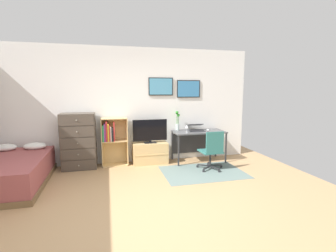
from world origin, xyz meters
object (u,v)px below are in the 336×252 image
(tv_stand, at_px, (150,153))
(computer_mouse, at_px, (208,130))
(bookshelf, at_px, (112,138))
(wine_glass, at_px, (187,127))
(dresser, at_px, (79,141))
(desk, at_px, (197,136))
(office_chair, at_px, (212,149))
(bed, at_px, (9,172))
(television, at_px, (150,131))
(bamboo_vase, at_px, (177,121))
(laptop, at_px, (196,128))

(tv_stand, distance_m, computer_mouse, 1.50)
(bookshelf, relative_size, wine_glass, 6.07)
(dresser, xyz_separation_m, tv_stand, (1.58, 0.02, -0.37))
(desk, distance_m, office_chair, 0.82)
(desk, height_order, wine_glass, wine_glass)
(computer_mouse, height_order, wine_glass, wine_glass)
(desk, bearing_deg, wine_glass, -152.88)
(bed, relative_size, television, 2.46)
(office_chair, relative_size, bamboo_vase, 1.79)
(bed, relative_size, laptop, 4.62)
(desk, bearing_deg, television, 179.69)
(office_chair, xyz_separation_m, computer_mouse, (0.20, 0.73, 0.30))
(television, height_order, office_chair, television)
(bookshelf, height_order, tv_stand, bookshelf)
(office_chair, relative_size, laptop, 2.02)
(desk, bearing_deg, computer_mouse, -18.86)
(bookshelf, distance_m, bamboo_vase, 1.60)
(television, relative_size, office_chair, 0.93)
(bookshelf, height_order, office_chair, bookshelf)
(bookshelf, bearing_deg, bed, -155.76)
(wine_glass, bearing_deg, television, 168.20)
(tv_stand, relative_size, computer_mouse, 7.79)
(bed, distance_m, dresser, 1.41)
(tv_stand, xyz_separation_m, computer_mouse, (1.41, -0.11, 0.51))
(computer_mouse, bearing_deg, laptop, 157.70)
(bed, bearing_deg, television, 15.08)
(bookshelf, xyz_separation_m, laptop, (2.01, -0.05, 0.17))
(television, xyz_separation_m, office_chair, (1.21, -0.81, -0.31))
(desk, bearing_deg, bookshelf, 177.72)
(dresser, distance_m, bamboo_vase, 2.30)
(laptop, bearing_deg, office_chair, -80.62)
(computer_mouse, bearing_deg, tv_stand, 175.57)
(computer_mouse, relative_size, bamboo_vase, 0.22)
(dresser, xyz_separation_m, wine_glass, (2.42, -0.18, 0.26))
(bookshelf, xyz_separation_m, office_chair, (2.07, -0.89, -0.18))
(bamboo_vase, bearing_deg, tv_stand, -171.55)
(computer_mouse, xyz_separation_m, wine_glass, (-0.57, -0.09, 0.12))
(television, relative_size, desk, 0.65)
(dresser, distance_m, television, 1.58)
(bookshelf, xyz_separation_m, tv_stand, (0.86, -0.05, -0.39))
(office_chair, distance_m, computer_mouse, 0.81)
(tv_stand, height_order, bamboo_vase, bamboo_vase)
(bed, bearing_deg, wine_glass, 8.77)
(bookshelf, relative_size, laptop, 2.56)
(laptop, height_order, wine_glass, wine_glass)
(desk, xyz_separation_m, bamboo_vase, (-0.47, 0.13, 0.36))
(television, bearing_deg, laptop, 1.13)
(dresser, distance_m, computer_mouse, 2.99)
(dresser, height_order, television, dresser)
(bed, xyz_separation_m, dresser, (1.14, 0.76, 0.35))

